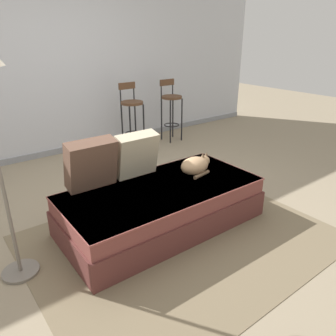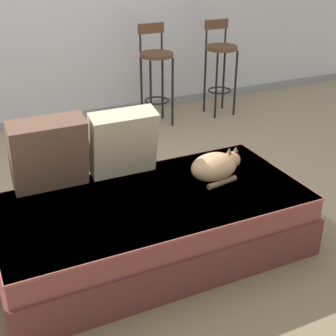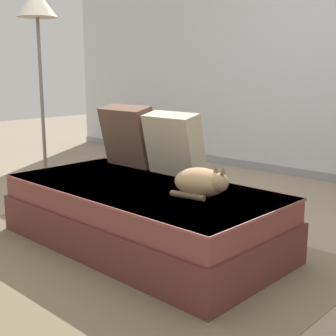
% 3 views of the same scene
% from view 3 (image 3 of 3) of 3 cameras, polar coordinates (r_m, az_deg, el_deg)
% --- Properties ---
extents(ground_plane, '(16.00, 16.00, 0.00)m').
position_cam_3_polar(ground_plane, '(3.42, 1.61, -7.59)').
color(ground_plane, gray).
rests_on(ground_plane, ground).
extents(wall_back_panel, '(8.00, 0.10, 2.60)m').
position_cam_3_polar(wall_back_panel, '(5.14, 19.02, 12.97)').
color(wall_back_panel, silver).
rests_on(wall_back_panel, ground).
extents(wall_baseboard_trim, '(8.00, 0.02, 0.09)m').
position_cam_3_polar(wall_baseboard_trim, '(5.20, 17.85, -0.91)').
color(wall_baseboard_trim, gray).
rests_on(wall_baseboard_trim, ground).
extents(area_rug, '(2.59, 2.03, 0.01)m').
position_cam_3_polar(area_rug, '(2.97, -7.54, -10.72)').
color(area_rug, '#75664C').
rests_on(area_rug, ground).
extents(couch, '(1.90, 0.95, 0.41)m').
position_cam_3_polar(couch, '(3.09, -3.32, -5.72)').
color(couch, brown).
rests_on(couch, ground).
extents(throw_pillow_corner, '(0.45, 0.26, 0.47)m').
position_cam_3_polar(throw_pillow_corner, '(3.61, -4.80, 3.94)').
color(throw_pillow_corner, brown).
rests_on(throw_pillow_corner, couch).
extents(throw_pillow_middle, '(0.43, 0.24, 0.45)m').
position_cam_3_polar(throw_pillow_middle, '(3.27, 0.71, 2.96)').
color(throw_pillow_middle, beige).
rests_on(throw_pillow_middle, couch).
extents(cat, '(0.37, 0.29, 0.20)m').
position_cam_3_polar(cat, '(2.74, 4.10, -1.77)').
color(cat, tan).
rests_on(cat, couch).
extents(floor_lamp, '(0.32, 0.32, 1.78)m').
position_cam_3_polar(floor_lamp, '(4.06, -15.59, 16.53)').
color(floor_lamp, slate).
rests_on(floor_lamp, ground).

